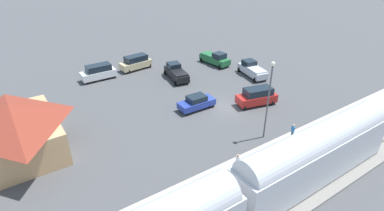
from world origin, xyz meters
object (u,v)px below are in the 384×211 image
Objects in this scene: station_building at (15,128)px; pickup_black at (176,72)px; suv_tan at (136,62)px; pickup_silver at (252,69)px; suv_red at (257,96)px; pedestrian_on_platform at (293,131)px; sedan_blue at (197,102)px; pedestrian_waiting_far at (238,161)px; pickup_green at (215,58)px; light_pole_near_platform at (269,92)px; suv_white at (98,72)px.

pickup_black is (6.83, -21.59, -1.70)m from station_building.
suv_tan is (13.57, -18.36, -1.58)m from station_building.
suv_red is at bearing 139.80° from pickup_silver.
pedestrian_on_platform is 0.30× the size of pickup_silver.
pedestrian_on_platform is at bearing -176.29° from pickup_black.
suv_red reaches higher than sedan_blue.
station_building is 5.93× the size of pedestrian_on_platform.
pickup_silver is (15.29, -16.42, -0.25)m from pedestrian_waiting_far.
light_pole_near_platform reaches higher than pickup_green.
suv_red is (-19.16, -7.24, 0.00)m from suv_tan.
light_pole_near_platform is at bearing 141.49° from suv_red.
sedan_blue is 0.92× the size of suv_white.
pickup_black is 1.00× the size of pickup_silver.
pedestrian_waiting_far is 13.38m from suv_red.
suv_white is 18.37m from pickup_green.
light_pole_near_platform is (-19.50, 8.81, 4.14)m from pickup_green.
suv_red is (7.73, -2.70, -0.13)m from pedestrian_on_platform.
station_building is at bearing 105.50° from pickup_green.
pickup_silver is 1.09× the size of suv_red.
sedan_blue is at bearing 64.23° from suv_red.
suv_tan reaches higher than pickup_green.
sedan_blue is 7.51m from suv_red.
pedestrian_on_platform is 0.33× the size of suv_red.
station_building reaches higher than pedestrian_waiting_far.
station_building reaches higher than sedan_blue.
pickup_silver is at bearing -73.56° from sedan_blue.
pedestrian_on_platform is 20.18m from pickup_black.
suv_red is at bearing -159.29° from suv_tan.
pickup_green is at bearing 12.88° from pickup_silver.
suv_white is (12.96, -12.17, -1.58)m from station_building.
pickup_green is at bearing -104.68° from suv_white.
light_pole_near_platform is (-18.03, 0.47, 4.14)m from pickup_black.
suv_tan is 1.12× the size of sedan_blue.
light_pole_near_platform is at bearing -66.14° from pedestrian_waiting_far.
pedestrian_waiting_far is 12.15m from sedan_blue.
pickup_silver is at bearing -30.33° from pedestrian_on_platform.
pickup_black is at bearing -154.36° from suv_tan.
pickup_silver is 1.15× the size of suv_white.
suv_white reaches higher than sedan_blue.
pickup_black is at bearing 100.05° from pickup_green.
pedestrian_on_platform is at bearing -157.78° from suv_white.
pickup_silver is at bearing -87.42° from station_building.
suv_tan and suv_red have the same top height.
pedestrian_waiting_far is at bearing -132.58° from station_building.
light_pole_near_platform is at bearing 140.54° from pickup_silver.
suv_tan is at bearing 9.59° from pedestrian_on_platform.
suv_tan is at bearing 1.75° from sedan_blue.
light_pole_near_platform is at bearing 178.52° from pickup_black.
suv_white is (26.27, 10.73, -0.13)m from pedestrian_on_platform.
suv_white is at bearing 23.58° from sedan_blue.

